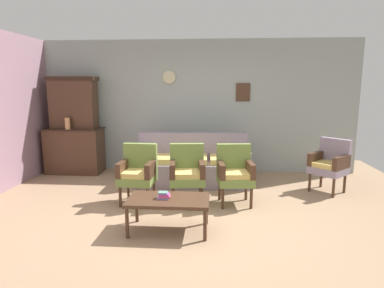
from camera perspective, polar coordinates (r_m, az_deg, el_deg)
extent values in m
plane|color=#997A5B|center=(4.58, -0.75, -12.86)|extent=(7.68, 7.68, 0.00)
cube|color=#939E99|center=(6.85, 1.15, 6.46)|extent=(6.40, 0.06, 2.70)
cube|color=#472D1E|center=(6.81, 8.82, 8.85)|extent=(0.28, 0.02, 0.36)
cylinder|color=beige|center=(6.85, -3.97, 11.46)|extent=(0.26, 0.03, 0.26)
cube|color=#472D1E|center=(7.20, -19.59, -1.18)|extent=(1.10, 0.52, 0.90)
cube|color=black|center=(7.13, -19.81, 2.49)|extent=(1.16, 0.55, 0.03)
cube|color=#472D1E|center=(7.16, -19.78, 6.47)|extent=(0.90, 0.36, 0.95)
cube|color=black|center=(7.15, -20.03, 10.58)|extent=(0.99, 0.38, 0.08)
cylinder|color=tan|center=(6.95, -20.72, 3.34)|extent=(0.11, 0.11, 0.23)
cube|color=gray|center=(6.06, 0.01, -4.96)|extent=(2.07, 0.86, 0.42)
cube|color=gray|center=(6.28, 0.15, -0.23)|extent=(2.05, 0.22, 0.48)
cube|color=gray|center=(6.02, 9.02, -1.97)|extent=(0.18, 0.80, 0.24)
cube|color=gray|center=(6.10, -8.87, -1.80)|extent=(0.18, 0.80, 0.24)
cube|color=tan|center=(5.97, 5.78, -2.69)|extent=(0.56, 0.58, 0.10)
cube|color=tan|center=(5.96, 0.00, -2.65)|extent=(0.56, 0.58, 0.10)
cube|color=tan|center=(6.02, -5.74, -2.58)|extent=(0.56, 0.58, 0.10)
cube|color=olive|center=(5.10, -9.45, -6.05)|extent=(0.55, 0.51, 0.12)
cube|color=tan|center=(5.05, -9.54, -5.14)|extent=(0.46, 0.43, 0.10)
cube|color=olive|center=(5.21, -8.90, -2.39)|extent=(0.52, 0.13, 0.46)
cube|color=#472D1E|center=(4.99, -7.08, -4.31)|extent=(0.11, 0.48, 0.22)
cube|color=#472D1E|center=(5.12, -11.86, -4.09)|extent=(0.11, 0.48, 0.22)
cylinder|color=#472D1E|center=(4.93, -7.66, -9.24)|extent=(0.04, 0.04, 0.32)
cylinder|color=#472D1E|center=(5.06, -12.31, -8.90)|extent=(0.04, 0.04, 0.32)
cylinder|color=#472D1E|center=(5.28, -6.57, -7.90)|extent=(0.04, 0.04, 0.32)
cylinder|color=#472D1E|center=(5.40, -10.94, -7.63)|extent=(0.04, 0.04, 0.32)
cube|color=olive|center=(5.02, -0.83, -6.18)|extent=(0.57, 0.53, 0.12)
cube|color=tan|center=(4.97, -0.83, -5.25)|extent=(0.48, 0.45, 0.10)
cube|color=olive|center=(5.14, -0.89, -2.44)|extent=(0.53, 0.16, 0.46)
cube|color=#472D1E|center=(4.98, 1.70, -4.27)|extent=(0.13, 0.49, 0.22)
cube|color=#472D1E|center=(4.97, -3.38, -4.31)|extent=(0.13, 0.49, 0.22)
cylinder|color=#472D1E|center=(4.91, 1.70, -9.24)|extent=(0.04, 0.04, 0.32)
cylinder|color=#472D1E|center=(4.90, -3.26, -9.28)|extent=(0.04, 0.04, 0.32)
cylinder|color=#472D1E|center=(5.27, 1.43, -7.87)|extent=(0.04, 0.04, 0.32)
cylinder|color=#472D1E|center=(5.26, -3.18, -7.91)|extent=(0.04, 0.04, 0.32)
cube|color=olive|center=(5.03, 7.48, -6.21)|extent=(0.57, 0.54, 0.12)
cube|color=tan|center=(4.99, 7.54, -5.28)|extent=(0.49, 0.46, 0.10)
cube|color=olive|center=(5.15, 7.18, -2.49)|extent=(0.53, 0.16, 0.46)
cube|color=#472D1E|center=(5.03, 10.00, -4.28)|extent=(0.13, 0.49, 0.22)
cube|color=#472D1E|center=(4.96, 5.01, -4.38)|extent=(0.13, 0.49, 0.22)
cylinder|color=#472D1E|center=(4.96, 10.21, -9.20)|extent=(0.04, 0.04, 0.32)
cylinder|color=#472D1E|center=(4.89, 5.34, -9.37)|extent=(0.04, 0.04, 0.32)
cylinder|color=#472D1E|center=(5.31, 9.33, -7.86)|extent=(0.04, 0.04, 0.32)
cylinder|color=#472D1E|center=(5.25, 4.79, -7.99)|extent=(0.04, 0.04, 0.32)
cube|color=gray|center=(6.01, 22.45, -4.21)|extent=(0.71, 0.71, 0.12)
cube|color=tan|center=(5.97, 22.42, -3.41)|extent=(0.60, 0.60, 0.10)
cube|color=gray|center=(6.12, 23.50, -1.24)|extent=(0.44, 0.44, 0.46)
cube|color=#472D1E|center=(5.88, 24.46, -2.96)|extent=(0.40, 0.39, 0.22)
cube|color=#472D1E|center=(6.07, 20.72, -2.31)|extent=(0.40, 0.39, 0.22)
cylinder|color=#472D1E|center=(5.81, 23.27, -6.99)|extent=(0.04, 0.04, 0.32)
cylinder|color=#472D1E|center=(6.00, 19.68, -6.23)|extent=(0.04, 0.04, 0.32)
cylinder|color=#472D1E|center=(6.14, 24.88, -6.21)|extent=(0.04, 0.04, 0.32)
cylinder|color=#472D1E|center=(6.32, 21.43, -5.52)|extent=(0.04, 0.04, 0.32)
cube|color=#472D1E|center=(4.11, -4.09, -9.62)|extent=(1.00, 0.56, 0.04)
cylinder|color=#472D1E|center=(4.49, -9.52, -10.86)|extent=(0.04, 0.04, 0.38)
cylinder|color=#472D1E|center=(4.37, 2.51, -11.32)|extent=(0.04, 0.04, 0.38)
cylinder|color=#472D1E|center=(4.06, -11.16, -13.24)|extent=(0.04, 0.04, 0.38)
cylinder|color=#472D1E|center=(3.93, 2.28, -13.87)|extent=(0.04, 0.04, 0.38)
cube|color=#8D78AF|center=(4.09, -5.03, -9.26)|extent=(0.14, 0.09, 0.02)
cube|color=#EB4E6D|center=(4.08, -4.74, -8.98)|extent=(0.14, 0.09, 0.02)
cube|color=#AC45AD|center=(4.08, -4.82, -8.68)|extent=(0.12, 0.09, 0.02)
cube|color=slate|center=(4.09, -5.03, -8.37)|extent=(0.11, 0.10, 0.02)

